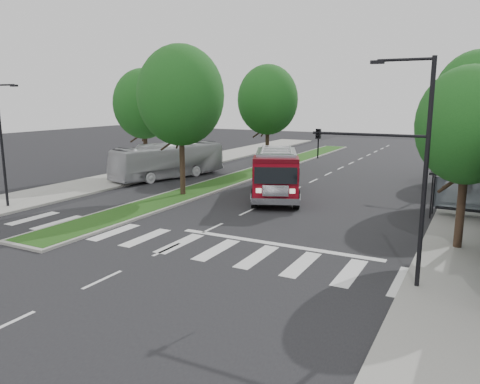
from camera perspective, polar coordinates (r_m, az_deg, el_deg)
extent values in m
plane|color=black|center=(24.49, -3.33, -4.41)|extent=(140.00, 140.00, 0.00)
cube|color=gray|center=(40.81, -13.62, 1.78)|extent=(5.00, 80.00, 0.15)
cube|color=gray|center=(42.79, 2.20, 2.52)|extent=(3.00, 50.00, 0.14)
cube|color=#284413|center=(42.78, 2.20, 2.62)|extent=(2.60, 49.50, 0.02)
cylinder|color=black|center=(28.19, 22.30, -0.53)|extent=(0.08, 0.08, 2.50)
cylinder|color=black|center=(29.37, 22.54, -0.10)|extent=(0.08, 0.08, 2.50)
cube|color=black|center=(28.48, 25.42, 1.99)|extent=(3.20, 1.60, 0.12)
cube|color=#8C99A5|center=(29.38, 25.28, -0.22)|extent=(2.80, 0.04, 1.80)
cube|color=black|center=(28.84, 25.08, -1.93)|extent=(2.40, 0.40, 0.08)
cylinder|color=black|center=(22.69, 25.31, -1.91)|extent=(0.36, 0.36, 3.74)
ellipsoid|color=#0E3612|center=(22.21, 26.11, 7.32)|extent=(4.40, 4.40, 5.06)
cylinder|color=black|center=(34.46, 26.34, 2.77)|extent=(0.36, 0.36, 4.40)
ellipsoid|color=#0E3612|center=(34.17, 26.98, 9.91)|extent=(5.60, 5.60, 6.44)
cylinder|color=black|center=(44.42, 26.72, 4.13)|extent=(0.36, 0.36, 3.96)
ellipsoid|color=#0E3612|center=(44.18, 27.17, 9.10)|extent=(5.00, 5.00, 5.75)
cylinder|color=black|center=(32.16, -7.05, 3.53)|extent=(0.36, 0.36, 4.62)
ellipsoid|color=#0E3612|center=(31.87, -7.25, 11.60)|extent=(5.80, 5.80, 6.67)
cylinder|color=black|center=(44.32, 3.34, 5.59)|extent=(0.36, 0.36, 4.40)
ellipsoid|color=#0E3612|center=(44.09, 3.40, 11.16)|extent=(5.60, 5.60, 6.44)
cylinder|color=black|center=(41.73, -11.42, 4.88)|extent=(0.36, 0.36, 4.18)
ellipsoid|color=#0E3612|center=(41.48, -11.65, 10.49)|extent=(5.20, 5.20, 5.98)
cylinder|color=black|center=(16.96, 21.64, 1.57)|extent=(0.16, 0.16, 8.00)
cylinder|color=black|center=(16.91, 19.50, 14.97)|extent=(1.80, 0.10, 0.10)
cube|color=black|center=(17.07, 16.41, 14.95)|extent=(0.45, 0.20, 0.12)
cylinder|color=black|center=(17.12, 15.29, 6.78)|extent=(4.00, 0.10, 0.10)
imported|color=black|center=(17.63, 9.48, 5.84)|extent=(0.18, 0.22, 1.10)
cylinder|color=black|center=(31.60, -27.01, 4.87)|extent=(0.16, 0.16, 7.50)
cylinder|color=black|center=(30.82, -26.75, 11.58)|extent=(1.60, 0.10, 0.10)
cube|color=black|center=(30.18, -25.83, 11.59)|extent=(0.45, 0.20, 0.12)
cylinder|color=black|center=(40.29, 25.41, 6.51)|extent=(0.16, 0.16, 8.00)
cylinder|color=black|center=(40.27, 24.59, 12.15)|extent=(1.80, 0.10, 0.10)
cube|color=black|center=(40.34, 23.28, 12.18)|extent=(0.45, 0.20, 0.12)
cube|color=#51040C|center=(32.38, 4.37, 0.48)|extent=(6.18, 9.61, 0.28)
cube|color=maroon|center=(33.05, 4.41, 2.75)|extent=(5.32, 7.58, 2.21)
cube|color=maroon|center=(28.80, 4.37, 1.47)|extent=(3.32, 2.91, 2.32)
cube|color=#B2B2B7|center=(32.90, 4.44, 4.74)|extent=(5.32, 7.58, 0.13)
cylinder|color=#B2B2B7|center=(32.89, 2.71, 5.15)|extent=(2.71, 6.13, 0.11)
cylinder|color=#B2B2B7|center=(32.89, 6.18, 5.10)|extent=(2.71, 6.13, 0.11)
cube|color=silver|center=(27.76, 4.33, -1.12)|extent=(2.79, 1.48, 0.39)
cube|color=#8C99A5|center=(28.59, 4.42, 4.41)|extent=(2.39, 1.31, 0.20)
cylinder|color=black|center=(28.72, 1.80, -0.78)|extent=(0.83, 1.27, 1.21)
cylinder|color=black|center=(28.72, 6.87, -0.86)|extent=(0.83, 1.27, 1.21)
cylinder|color=black|center=(33.26, 2.19, 0.90)|extent=(0.83, 1.27, 1.21)
cylinder|color=black|center=(33.26, 6.57, 0.83)|extent=(0.83, 1.27, 1.21)
cylinder|color=black|center=(35.87, 2.37, 1.67)|extent=(0.83, 1.27, 1.21)
cylinder|color=black|center=(35.87, 6.43, 1.60)|extent=(0.83, 1.27, 1.21)
imported|color=#B8B8BD|center=(39.98, -8.65, 3.79)|extent=(5.19, 10.77, 2.92)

